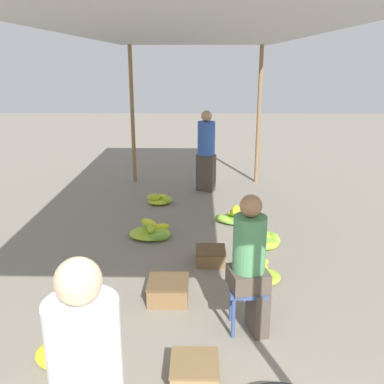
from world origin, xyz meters
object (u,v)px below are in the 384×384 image
at_px(banana_pile_left_0, 71,348).
at_px(crate_far, 211,256).
at_px(stool, 247,296).
at_px(banana_pile_right_2, 266,240).
at_px(banana_pile_left_1, 152,232).
at_px(banana_pile_right_1, 258,273).
at_px(crate_near, 168,290).
at_px(banana_pile_left_2, 160,200).
at_px(crate_mid, 195,372).
at_px(banana_pile_right_0, 233,217).
at_px(vendor_seated, 251,262).
at_px(shopper_walking_mid, 206,150).

height_order(banana_pile_left_0, crate_far, banana_pile_left_0).
height_order(stool, banana_pile_right_2, stool).
height_order(stool, banana_pile_left_1, stool).
bearing_deg(banana_pile_right_1, crate_near, -156.07).
xyz_separation_m(banana_pile_left_2, banana_pile_right_2, (1.64, -1.74, -0.02)).
height_order(crate_near, crate_mid, crate_near).
xyz_separation_m(banana_pile_left_2, banana_pile_right_0, (1.24, -0.91, 0.01)).
height_order(banana_pile_left_0, crate_near, banana_pile_left_0).
relative_size(stool, banana_pile_right_1, 0.76).
relative_size(banana_pile_left_2, banana_pile_right_2, 0.90).
xyz_separation_m(vendor_seated, banana_pile_right_2, (0.47, 2.00, -0.65)).
relative_size(banana_pile_left_1, banana_pile_right_1, 1.05).
distance_m(crate_near, shopper_walking_mid, 4.13).
height_order(banana_pile_left_0, shopper_walking_mid, shopper_walking_mid).
relative_size(vendor_seated, shopper_walking_mid, 0.86).
bearing_deg(banana_pile_left_0, banana_pile_right_1, 37.90).
bearing_deg(crate_mid, banana_pile_right_1, 66.82).
distance_m(crate_near, crate_mid, 1.28).
distance_m(banana_pile_right_0, banana_pile_right_2, 0.92).
distance_m(vendor_seated, crate_far, 1.57).
distance_m(banana_pile_right_1, banana_pile_right_2, 1.05).
xyz_separation_m(crate_near, shopper_walking_mid, (0.45, 4.04, 0.70)).
bearing_deg(stool, vendor_seated, -11.89).
xyz_separation_m(banana_pile_left_0, banana_pile_right_0, (1.65, 3.26, -0.00)).
distance_m(banana_pile_left_0, banana_pile_right_2, 3.18).
distance_m(banana_pile_left_0, banana_pile_left_1, 2.68).
bearing_deg(vendor_seated, stool, 168.11).
distance_m(banana_pile_left_0, banana_pile_right_1, 2.29).
xyz_separation_m(stool, banana_pile_right_2, (0.49, 2.00, -0.30)).
xyz_separation_m(banana_pile_left_0, banana_pile_left_1, (0.41, 2.65, -0.01)).
height_order(crate_near, shopper_walking_mid, shopper_walking_mid).
xyz_separation_m(vendor_seated, shopper_walking_mid, (-0.35, 4.57, 0.11)).
bearing_deg(crate_near, banana_pile_left_0, -129.35).
distance_m(banana_pile_right_1, crate_near, 1.12).
relative_size(banana_pile_left_0, banana_pile_left_1, 1.03).
bearing_deg(shopper_walking_mid, banana_pile_right_1, -80.97).
bearing_deg(shopper_walking_mid, banana_pile_right_2, -72.35).
bearing_deg(crate_mid, stool, 56.30).
height_order(vendor_seated, crate_near, vendor_seated).
xyz_separation_m(banana_pile_right_0, crate_near, (-0.87, -2.31, 0.03)).
bearing_deg(crate_near, crate_far, 61.72).
distance_m(crate_mid, crate_far, 2.14).
distance_m(stool, shopper_walking_mid, 4.60).
height_order(banana_pile_right_2, shopper_walking_mid, shopper_walking_mid).
height_order(stool, vendor_seated, vendor_seated).
bearing_deg(banana_pile_right_2, crate_far, -143.17).
bearing_deg(crate_mid, banana_pile_left_1, 102.67).
bearing_deg(banana_pile_left_1, banana_pile_right_1, -41.83).
bearing_deg(stool, shopper_walking_mid, 94.09).
bearing_deg(vendor_seated, shopper_walking_mid, 94.34).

